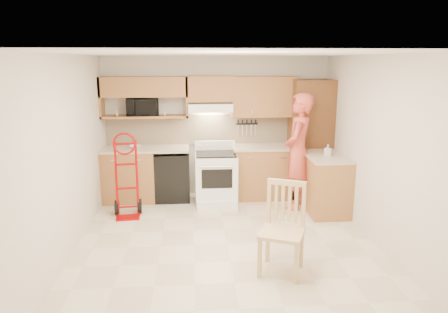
{
  "coord_description": "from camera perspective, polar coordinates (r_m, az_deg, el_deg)",
  "views": [
    {
      "loc": [
        -0.44,
        -5.14,
        2.42
      ],
      "look_at": [
        0.0,
        0.5,
        1.1
      ],
      "focal_mm": 33.09,
      "sensor_mm": 36.0,
      "label": 1
    }
  ],
  "objects": [
    {
      "name": "floor",
      "position": [
        5.7,
        0.4,
        -12.09
      ],
      "size": [
        4.0,
        4.5,
        0.02
      ],
      "primitive_type": "cube",
      "color": "beige",
      "rests_on": "ground"
    },
    {
      "name": "ceiling",
      "position": [
        5.16,
        0.45,
        14.14
      ],
      "size": [
        4.0,
        4.5,
        0.02
      ],
      "primitive_type": "cube",
      "color": "white",
      "rests_on": "ground"
    },
    {
      "name": "wall_back",
      "position": [
        7.5,
        -1.06,
        4.16
      ],
      "size": [
        4.0,
        0.02,
        2.5
      ],
      "primitive_type": "cube",
      "color": "beige",
      "rests_on": "ground"
    },
    {
      "name": "wall_front",
      "position": [
        3.14,
        4.0,
        -8.76
      ],
      "size": [
        4.0,
        0.02,
        2.5
      ],
      "primitive_type": "cube",
      "color": "beige",
      "rests_on": "ground"
    },
    {
      "name": "wall_left",
      "position": [
        5.5,
        -20.94,
        -0.03
      ],
      "size": [
        0.02,
        4.5,
        2.5
      ],
      "primitive_type": "cube",
      "color": "beige",
      "rests_on": "ground"
    },
    {
      "name": "wall_right",
      "position": [
        5.81,
        20.58,
        0.68
      ],
      "size": [
        0.02,
        4.5,
        2.5
      ],
      "primitive_type": "cube",
      "color": "beige",
      "rests_on": "ground"
    },
    {
      "name": "backsplash",
      "position": [
        7.49,
        -1.04,
        3.75
      ],
      "size": [
        3.92,
        0.03,
        0.55
      ],
      "primitive_type": "cube",
      "color": "beige",
      "rests_on": "wall_back"
    },
    {
      "name": "lower_cab_left",
      "position": [
        7.44,
        -12.9,
        -2.56
      ],
      "size": [
        0.9,
        0.6,
        0.9
      ],
      "primitive_type": "cube",
      "color": "#995C37",
      "rests_on": "ground"
    },
    {
      "name": "dishwasher",
      "position": [
        7.37,
        -7.11,
        -2.67
      ],
      "size": [
        0.6,
        0.6,
        0.85
      ],
      "primitive_type": "cube",
      "color": "black",
      "rests_on": "ground"
    },
    {
      "name": "lower_cab_right",
      "position": [
        7.47,
        5.49,
        -2.23
      ],
      "size": [
        1.14,
        0.6,
        0.9
      ],
      "primitive_type": "cube",
      "color": "#995C37",
      "rests_on": "ground"
    },
    {
      "name": "countertop_left",
      "position": [
        7.29,
        -10.75,
        1.02
      ],
      "size": [
        1.5,
        0.63,
        0.04
      ],
      "primitive_type": "cube",
      "color": "#BDAD97",
      "rests_on": "lower_cab_left"
    },
    {
      "name": "countertop_right",
      "position": [
        7.36,
        5.57,
        1.3
      ],
      "size": [
        1.14,
        0.63,
        0.04
      ],
      "primitive_type": "cube",
      "color": "#BDAD97",
      "rests_on": "lower_cab_right"
    },
    {
      "name": "cab_return_right",
      "position": [
        6.93,
        13.75,
        -3.77
      ],
      "size": [
        0.6,
        1.0,
        0.9
      ],
      "primitive_type": "cube",
      "color": "#995C37",
      "rests_on": "ground"
    },
    {
      "name": "countertop_return",
      "position": [
        6.81,
        13.96,
        0.02
      ],
      "size": [
        0.63,
        1.0,
        0.04
      ],
      "primitive_type": "cube",
      "color": "#BDAD97",
      "rests_on": "cab_return_right"
    },
    {
      "name": "pantry_tall",
      "position": [
        7.52,
        11.76,
        2.35
      ],
      "size": [
        0.7,
        0.6,
        2.1
      ],
      "primitive_type": "cube",
      "color": "brown",
      "rests_on": "ground"
    },
    {
      "name": "upper_cab_left",
      "position": [
        7.28,
        -11.0,
        9.43
      ],
      "size": [
        1.5,
        0.33,
        0.34
      ],
      "primitive_type": "cube",
      "color": "#995C37",
      "rests_on": "wall_back"
    },
    {
      "name": "upper_shelf_mw",
      "position": [
        7.33,
        -10.83,
        5.45
      ],
      "size": [
        1.5,
        0.33,
        0.04
      ],
      "primitive_type": "cube",
      "color": "#995C37",
      "rests_on": "wall_back"
    },
    {
      "name": "upper_cab_center",
      "position": [
        7.25,
        -1.96,
        9.32
      ],
      "size": [
        0.76,
        0.33,
        0.44
      ],
      "primitive_type": "cube",
      "color": "#995C37",
      "rests_on": "wall_back"
    },
    {
      "name": "upper_cab_right",
      "position": [
        7.36,
        5.54,
        8.24
      ],
      "size": [
        1.14,
        0.33,
        0.7
      ],
      "primitive_type": "cube",
      "color": "#995C37",
      "rests_on": "wall_back"
    },
    {
      "name": "range_hood",
      "position": [
        7.21,
        -1.91,
        6.83
      ],
      "size": [
        0.76,
        0.46,
        0.14
      ],
      "primitive_type": "cube",
      "color": "white",
      "rests_on": "wall_back"
    },
    {
      "name": "knife_strip",
      "position": [
        7.5,
        3.17,
        4.06
      ],
      "size": [
        0.4,
        0.05,
        0.29
      ],
      "primitive_type": null,
      "color": "black",
      "rests_on": "backsplash"
    },
    {
      "name": "microwave",
      "position": [
        7.31,
        -11.19,
        6.77
      ],
      "size": [
        0.58,
        0.42,
        0.3
      ],
      "primitive_type": "imported",
      "rotation": [
        0.0,
        0.0,
        0.1
      ],
      "color": "black",
      "rests_on": "upper_shelf_mw"
    },
    {
      "name": "range",
      "position": [
        7.06,
        -1.1,
        -2.49
      ],
      "size": [
        0.71,
        0.93,
        1.04
      ],
      "primitive_type": null,
      "color": "white",
      "rests_on": "ground"
    },
    {
      "name": "person",
      "position": [
        6.87,
        10.19,
        0.66
      ],
      "size": [
        0.71,
        0.83,
        1.92
      ],
      "primitive_type": "imported",
      "rotation": [
        0.0,
        0.0,
        -2.0
      ],
      "color": "#C9493B",
      "rests_on": "ground"
    },
    {
      "name": "hand_truck",
      "position": [
        6.63,
        -13.33,
        -3.11
      ],
      "size": [
        0.52,
        0.48,
        1.22
      ],
      "primitive_type": null,
      "rotation": [
        0.0,
        0.0,
        0.09
      ],
      "color": "#9E0305",
      "rests_on": "ground"
    },
    {
      "name": "dining_chair",
      "position": [
        4.84,
        8.01,
        -9.96
      ],
      "size": [
        0.64,
        0.67,
        1.06
      ],
      "primitive_type": null,
      "rotation": [
        0.0,
        0.0,
        -0.41
      ],
      "color": "#DDB97D",
      "rests_on": "ground"
    },
    {
      "name": "soap_bottle",
      "position": [
        6.75,
        14.13,
        0.86
      ],
      "size": [
        0.09,
        0.1,
        0.18
      ],
      "primitive_type": "imported",
      "rotation": [
        0.0,
        0.0,
        0.15
      ],
      "color": "white",
      "rests_on": "countertop_return"
    },
    {
      "name": "bowl",
      "position": [
        7.3,
        -12.19,
        1.33
      ],
      "size": [
        0.22,
        0.22,
        0.05
      ],
      "primitive_type": "imported",
      "rotation": [
        0.0,
        0.0,
        -0.11
      ],
      "color": "white",
      "rests_on": "countertop_left"
    }
  ]
}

